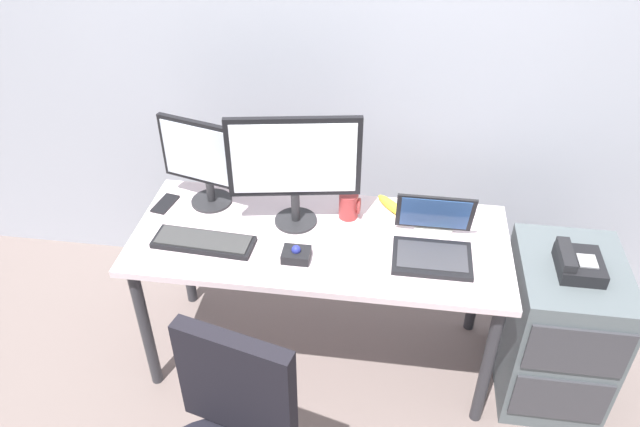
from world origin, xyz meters
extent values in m
plane|color=#73635F|center=(0.00, 0.00, 0.00)|extent=(8.00, 8.00, 0.00)
cube|color=#A4A8B4|center=(0.00, 0.68, 1.40)|extent=(6.00, 0.10, 2.80)
cube|color=silver|center=(0.00, 0.00, 0.69)|extent=(1.55, 0.65, 0.03)
cylinder|color=#2D2D33|center=(-0.72, -0.27, 0.34)|extent=(0.05, 0.05, 0.68)
cylinder|color=#2D2D33|center=(0.72, -0.27, 0.34)|extent=(0.05, 0.05, 0.68)
cylinder|color=#2D2D33|center=(-0.72, 0.27, 0.34)|extent=(0.05, 0.05, 0.68)
cylinder|color=#2D2D33|center=(0.72, 0.27, 0.34)|extent=(0.05, 0.05, 0.68)
cube|color=#525B5E|center=(1.02, -0.03, 0.34)|extent=(0.42, 0.52, 0.69)
cube|color=#38383D|center=(1.02, -0.29, 0.50)|extent=(0.38, 0.01, 0.23)
cube|color=#38383D|center=(1.02, -0.29, 0.21)|extent=(0.38, 0.01, 0.23)
cube|color=black|center=(1.02, -0.05, 0.72)|extent=(0.17, 0.20, 0.06)
cube|color=black|center=(0.96, -0.05, 0.76)|extent=(0.05, 0.18, 0.04)
cube|color=gray|center=(1.04, -0.06, 0.75)|extent=(0.07, 0.08, 0.01)
cube|color=black|center=(-0.16, -0.77, 0.70)|extent=(0.40, 0.16, 0.42)
cylinder|color=#262628|center=(-0.12, 0.09, 0.71)|extent=(0.18, 0.18, 0.01)
cylinder|color=#262628|center=(-0.12, 0.09, 0.79)|extent=(0.04, 0.04, 0.13)
cube|color=black|center=(-0.12, 0.09, 1.03)|extent=(0.53, 0.11, 0.35)
cube|color=white|center=(-0.11, 0.08, 1.03)|extent=(0.49, 0.09, 0.31)
cylinder|color=#262628|center=(-0.51, 0.18, 0.71)|extent=(0.18, 0.18, 0.01)
cylinder|color=#262628|center=(-0.51, 0.18, 0.77)|extent=(0.04, 0.04, 0.09)
cube|color=black|center=(-0.51, 0.18, 0.96)|extent=(0.42, 0.14, 0.29)
cube|color=silver|center=(-0.52, 0.17, 0.96)|extent=(0.38, 0.11, 0.26)
cube|color=black|center=(-0.46, -0.11, 0.72)|extent=(0.42, 0.16, 0.02)
cube|color=#353535|center=(-0.46, -0.11, 0.73)|extent=(0.39, 0.14, 0.01)
cube|color=black|center=(0.46, -0.08, 0.72)|extent=(0.31, 0.22, 0.02)
cube|color=#38383D|center=(0.46, -0.08, 0.73)|extent=(0.27, 0.17, 0.00)
cube|color=black|center=(0.46, 0.06, 0.83)|extent=(0.31, 0.09, 0.21)
cube|color=#335999|center=(0.46, 0.06, 0.83)|extent=(0.27, 0.07, 0.18)
cube|color=black|center=(-0.07, -0.15, 0.73)|extent=(0.11, 0.09, 0.04)
sphere|color=navy|center=(-0.07, -0.15, 0.75)|extent=(0.04, 0.04, 0.04)
cylinder|color=#A03131|center=(0.10, 0.16, 0.77)|extent=(0.08, 0.08, 0.11)
torus|color=maroon|center=(0.15, 0.16, 0.77)|extent=(0.01, 0.07, 0.07)
cube|color=white|center=(0.49, 0.17, 0.71)|extent=(0.21, 0.24, 0.01)
cube|color=black|center=(-0.71, 0.13, 0.71)|extent=(0.09, 0.15, 0.01)
ellipsoid|color=yellow|center=(0.28, 0.23, 0.73)|extent=(0.16, 0.17, 0.04)
camera|label=1|loc=(0.27, -1.97, 2.30)|focal=34.63mm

